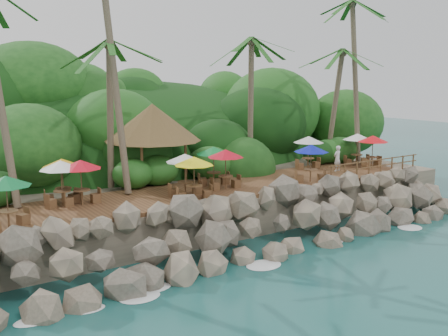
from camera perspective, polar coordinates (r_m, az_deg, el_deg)
ground at (r=25.21m, az=7.74°, el=-9.67°), size 140.00×140.00×0.00m
land_base at (r=37.92m, az=-8.47°, el=-1.25°), size 32.00×25.20×2.10m
jungle_hill at (r=44.89m, az=-12.57°, el=-0.96°), size 44.80×28.00×15.40m
seawall at (r=26.30m, az=4.90°, el=-6.13°), size 29.00×4.00×2.30m
terrace at (r=29.16m, az=0.00°, el=-2.32°), size 26.00×5.00×0.20m
jungle_foliage at (r=37.27m, az=-7.76°, el=-3.09°), size 44.00×16.00×12.00m
foam_line at (r=25.41m, az=7.29°, el=-9.42°), size 25.20×0.80×0.06m
palms at (r=31.49m, az=-1.05°, el=16.53°), size 29.88×7.22×13.34m
palapa at (r=30.67m, az=-7.90°, el=5.01°), size 5.69×5.69×4.60m
dining_clusters at (r=28.49m, az=-0.92°, el=1.36°), size 25.65×5.25×2.22m
railing at (r=33.91m, az=16.35°, el=0.26°), size 8.30×0.10×1.00m
waiter at (r=34.64m, az=12.41°, el=1.04°), size 0.65×0.47×1.69m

